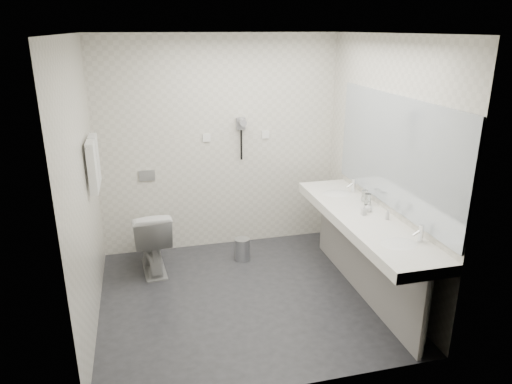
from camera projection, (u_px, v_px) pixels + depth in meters
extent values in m
plane|color=#242529|center=(245.00, 297.00, 4.72)|extent=(2.80, 2.80, 0.00)
plane|color=silver|center=(243.00, 34.00, 3.89)|extent=(2.80, 2.80, 0.00)
plane|color=silver|center=(220.00, 145.00, 5.50)|extent=(2.80, 0.00, 2.80)
plane|color=silver|center=(287.00, 235.00, 3.11)|extent=(2.80, 0.00, 2.80)
plane|color=silver|center=(82.00, 190.00, 3.98)|extent=(0.00, 2.60, 2.60)
plane|color=silver|center=(383.00, 167.00, 4.63)|extent=(0.00, 2.60, 2.60)
cube|color=white|center=(363.00, 220.00, 4.53)|extent=(0.55, 2.20, 0.10)
cube|color=gray|center=(362.00, 259.00, 4.67)|extent=(0.03, 2.15, 0.75)
cylinder|color=silver|center=(425.00, 318.00, 3.73)|extent=(0.06, 0.06, 0.75)
cylinder|color=silver|center=(326.00, 220.00, 5.63)|extent=(0.06, 0.06, 0.75)
cube|color=#B2BCC6|center=(394.00, 153.00, 4.37)|extent=(0.02, 2.20, 1.05)
ellipsoid|color=white|center=(399.00, 245.00, 3.92)|extent=(0.40, 0.31, 0.05)
ellipsoid|color=white|center=(336.00, 195.00, 5.11)|extent=(0.40, 0.31, 0.05)
cylinder|color=silver|center=(421.00, 233.00, 3.94)|extent=(0.04, 0.04, 0.15)
cylinder|color=silver|center=(354.00, 185.00, 5.13)|extent=(0.04, 0.04, 0.15)
imported|color=beige|center=(364.00, 210.00, 4.50)|extent=(0.05, 0.05, 0.10)
imported|color=beige|center=(369.00, 207.00, 4.59)|extent=(0.10, 0.10, 0.09)
imported|color=beige|center=(387.00, 214.00, 4.40)|extent=(0.05, 0.05, 0.10)
cylinder|color=silver|center=(368.00, 199.00, 4.76)|extent=(0.08, 0.08, 0.12)
cylinder|color=silver|center=(365.00, 196.00, 4.86)|extent=(0.07, 0.07, 0.12)
imported|color=white|center=(151.00, 240.00, 5.14)|extent=(0.45, 0.74, 0.72)
cube|color=#B2B5BA|center=(147.00, 176.00, 5.39)|extent=(0.18, 0.02, 0.12)
cylinder|color=#B2B5BA|center=(242.00, 250.00, 5.45)|extent=(0.23, 0.23, 0.25)
cylinder|color=#B2B5BA|center=(242.00, 239.00, 5.40)|extent=(0.18, 0.18, 0.02)
cylinder|color=silver|center=(90.00, 141.00, 4.40)|extent=(0.02, 0.62, 0.02)
cube|color=silver|center=(92.00, 167.00, 4.35)|extent=(0.07, 0.24, 0.48)
cube|color=silver|center=(95.00, 159.00, 4.60)|extent=(0.07, 0.24, 0.48)
cube|color=gray|center=(241.00, 124.00, 5.44)|extent=(0.10, 0.04, 0.14)
cylinder|color=gray|center=(242.00, 122.00, 5.37)|extent=(0.08, 0.14, 0.08)
cylinder|color=black|center=(241.00, 145.00, 5.51)|extent=(0.02, 0.02, 0.35)
cube|color=white|center=(207.00, 138.00, 5.42)|extent=(0.09, 0.02, 0.09)
cube|color=white|center=(265.00, 135.00, 5.58)|extent=(0.09, 0.02, 0.09)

